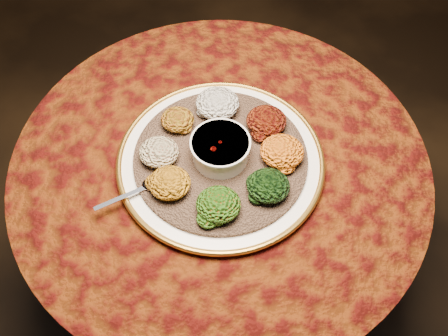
{
  "coord_description": "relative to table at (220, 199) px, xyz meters",
  "views": [
    {
      "loc": [
        0.06,
        -0.65,
        1.67
      ],
      "look_at": [
        0.01,
        -0.04,
        0.76
      ],
      "focal_mm": 40.0,
      "sensor_mm": 36.0,
      "label": 1
    }
  ],
  "objects": [
    {
      "name": "portion_gomen",
      "position": [
        0.11,
        -0.09,
        0.23
      ],
      "size": [
        0.09,
        0.09,
        0.04
      ],
      "primitive_type": "ellipsoid",
      "color": "black",
      "rests_on": "injera"
    },
    {
      "name": "portion_ayib",
      "position": [
        -0.02,
        0.12,
        0.23
      ],
      "size": [
        0.1,
        0.1,
        0.05
      ],
      "primitive_type": "ellipsoid",
      "color": "beige",
      "rests_on": "injera"
    },
    {
      "name": "portion_tikil",
      "position": [
        0.14,
        -0.0,
        0.23
      ],
      "size": [
        0.1,
        0.09,
        0.05
      ],
      "primitive_type": "ellipsoid",
      "color": "#AD760E",
      "rests_on": "injera"
    },
    {
      "name": "portion_timatim",
      "position": [
        -0.13,
        -0.03,
        0.23
      ],
      "size": [
        0.09,
        0.08,
        0.04
      ],
      "primitive_type": "ellipsoid",
      "color": "#700C06",
      "rests_on": "injera"
    },
    {
      "name": "injera",
      "position": [
        0.0,
        -0.01,
        0.2
      ],
      "size": [
        0.47,
        0.47,
        0.01
      ],
      "primitive_type": "cylinder",
      "rotation": [
        0.0,
        0.0,
        -0.25
      ],
      "color": "brown",
      "rests_on": "platter"
    },
    {
      "name": "portion_kitfo",
      "position": [
        0.1,
        0.08,
        0.23
      ],
      "size": [
        0.09,
        0.09,
        0.04
      ],
      "primitive_type": "ellipsoid",
      "color": "black",
      "rests_on": "injera"
    },
    {
      "name": "portion_kik",
      "position": [
        -0.1,
        -0.1,
        0.23
      ],
      "size": [
        0.09,
        0.09,
        0.04
      ],
      "primitive_type": "ellipsoid",
      "color": "#BD7310",
      "rests_on": "injera"
    },
    {
      "name": "stew_bowl",
      "position": [
        0.0,
        -0.01,
        0.24
      ],
      "size": [
        0.13,
        0.13,
        0.05
      ],
      "color": "white",
      "rests_on": "injera"
    },
    {
      "name": "spoon",
      "position": [
        -0.15,
        -0.11,
        0.21
      ],
      "size": [
        0.13,
        0.09,
        0.01
      ],
      "rotation": [
        0.0,
        0.0,
        -2.58
      ],
      "color": "silver",
      "rests_on": "injera"
    },
    {
      "name": "table",
      "position": [
        0.0,
        0.0,
        0.0
      ],
      "size": [
        0.96,
        0.96,
        0.73
      ],
      "color": "black",
      "rests_on": "ground"
    },
    {
      "name": "portion_shiro",
      "position": [
        -0.1,
        0.07,
        0.23
      ],
      "size": [
        0.08,
        0.07,
        0.04
      ],
      "primitive_type": "ellipsoid",
      "color": "#896210",
      "rests_on": "injera"
    },
    {
      "name": "platter",
      "position": [
        0.0,
        -0.01,
        0.19
      ],
      "size": [
        0.49,
        0.49,
        0.02
      ],
      "rotation": [
        0.0,
        0.0,
        -0.1
      ],
      "color": "white",
      "rests_on": "table"
    },
    {
      "name": "portion_mixveg",
      "position": [
        0.01,
        -0.15,
        0.23
      ],
      "size": [
        0.09,
        0.09,
        0.04
      ],
      "primitive_type": "ellipsoid",
      "color": "#922409",
      "rests_on": "injera"
    }
  ]
}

